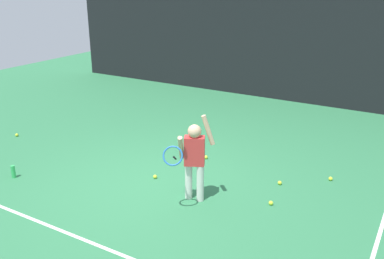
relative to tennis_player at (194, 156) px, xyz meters
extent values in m
plane|color=#2D7247|center=(-0.85, 0.13, -0.73)|extent=(20.00, 20.00, 0.00)
cube|color=white|center=(-0.85, -1.63, -0.72)|extent=(9.00, 0.05, 0.00)
cube|color=black|center=(-0.85, 6.05, 1.20)|extent=(13.60, 0.08, 3.85)
cylinder|color=slate|center=(-7.50, 6.11, 1.27)|extent=(0.09, 0.09, 4.00)
cylinder|color=slate|center=(-4.17, 6.11, 1.27)|extent=(0.09, 0.09, 4.00)
cylinder|color=slate|center=(-0.85, 6.11, 1.27)|extent=(0.09, 0.09, 4.00)
cylinder|color=silver|center=(-0.09, 0.01, -0.44)|extent=(0.11, 0.11, 0.58)
cylinder|color=silver|center=(0.10, 0.03, -0.44)|extent=(0.11, 0.11, 0.58)
cube|color=red|center=(0.00, 0.02, 0.07)|extent=(0.34, 0.28, 0.44)
sphere|color=tan|center=(0.00, 0.02, 0.38)|extent=(0.20, 0.20, 0.20)
cylinder|color=tan|center=(0.17, 0.12, 0.39)|extent=(0.22, 0.15, 0.46)
cylinder|color=tan|center=(-0.15, -0.12, 0.14)|extent=(0.19, 0.29, 0.43)
cylinder|color=black|center=(-0.16, -0.26, 0.03)|extent=(0.13, 0.23, 0.15)
torus|color=#2666B2|center=(-0.07, -0.46, 0.16)|extent=(0.33, 0.27, 0.26)
cylinder|color=green|center=(-3.00, -0.89, -0.62)|extent=(0.07, 0.07, 0.22)
sphere|color=#CCE033|center=(1.65, 1.71, -0.69)|extent=(0.07, 0.07, 0.07)
sphere|color=#CCE033|center=(-0.92, 0.29, -0.69)|extent=(0.07, 0.07, 0.07)
sphere|color=#CCE033|center=(-4.61, 0.43, -0.69)|extent=(0.07, 0.07, 0.07)
sphere|color=#CCE033|center=(0.97, 1.14, -0.69)|extent=(0.07, 0.07, 0.07)
sphere|color=#CCE033|center=(-0.57, 1.44, -0.69)|extent=(0.07, 0.07, 0.07)
sphere|color=#CCE033|center=(1.08, 0.44, -0.69)|extent=(0.07, 0.07, 0.07)
camera|label=1|loc=(2.88, -4.95, 2.49)|focal=39.72mm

